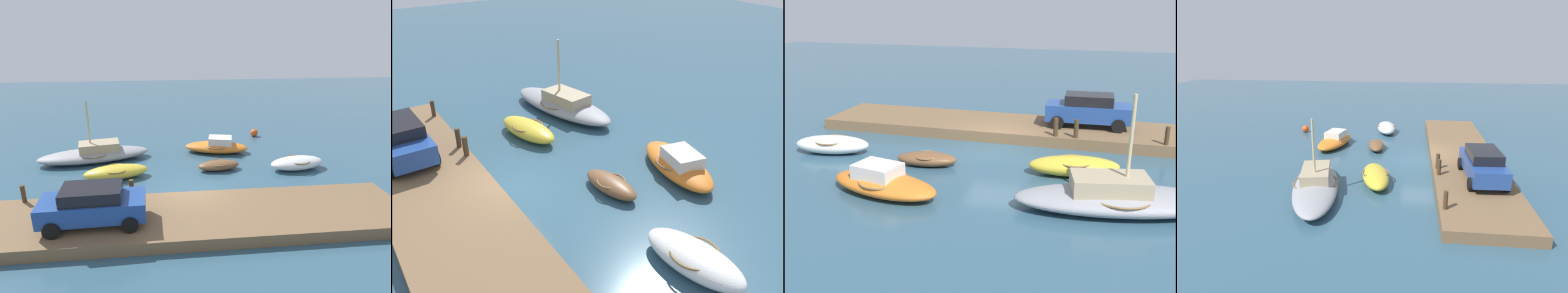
% 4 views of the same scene
% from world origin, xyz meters
% --- Properties ---
extents(ground_plane, '(84.00, 84.00, 0.00)m').
position_xyz_m(ground_plane, '(0.00, 0.00, 0.00)').
color(ground_plane, '#33566B').
extents(dock_platform, '(18.61, 3.97, 0.52)m').
position_xyz_m(dock_platform, '(0.00, -2.51, 0.26)').
color(dock_platform, brown).
rests_on(dock_platform, ground_plane).
extents(sailboat_grey, '(7.09, 3.51, 3.87)m').
position_xyz_m(sailboat_grey, '(-5.49, 5.41, 0.48)').
color(sailboat_grey, '#939399').
rests_on(sailboat_grey, ground_plane).
extents(motorboat_orange, '(4.49, 2.56, 1.08)m').
position_xyz_m(motorboat_orange, '(2.44, 6.20, 0.42)').
color(motorboat_orange, orange).
rests_on(motorboat_orange, ground_plane).
extents(rowboat_yellow, '(3.71, 2.03, 0.75)m').
position_xyz_m(rowboat_yellow, '(-3.87, 2.57, 0.38)').
color(rowboat_yellow, gold).
rests_on(rowboat_yellow, ground_plane).
extents(rowboat_white, '(3.50, 1.92, 0.77)m').
position_xyz_m(rowboat_white, '(6.69, 2.77, 0.39)').
color(rowboat_white, white).
rests_on(rowboat_white, ground_plane).
extents(dinghy_brown, '(2.61, 1.33, 0.57)m').
position_xyz_m(dinghy_brown, '(2.04, 3.14, 0.30)').
color(dinghy_brown, brown).
rests_on(dinghy_brown, ground_plane).
extents(mooring_post_west, '(0.19, 0.19, 0.81)m').
position_xyz_m(mooring_post_west, '(-7.51, -0.77, 0.93)').
color(mooring_post_west, '#47331E').
rests_on(mooring_post_west, dock_platform).
extents(mooring_post_mid_west, '(0.21, 0.21, 0.85)m').
position_xyz_m(mooring_post_mid_west, '(-3.65, -0.77, 0.94)').
color(mooring_post_mid_west, '#47331E').
rests_on(mooring_post_mid_west, dock_platform).
extents(mooring_post_mid_east, '(0.22, 0.22, 0.85)m').
position_xyz_m(mooring_post_mid_east, '(-2.73, -0.77, 0.95)').
color(mooring_post_mid_east, '#47331E').
rests_on(mooring_post_mid_east, dock_platform).
extents(parked_car, '(4.13, 2.03, 1.60)m').
position_xyz_m(parked_car, '(-4.04, -2.91, 1.36)').
color(parked_car, '#234793').
rests_on(parked_car, dock_platform).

